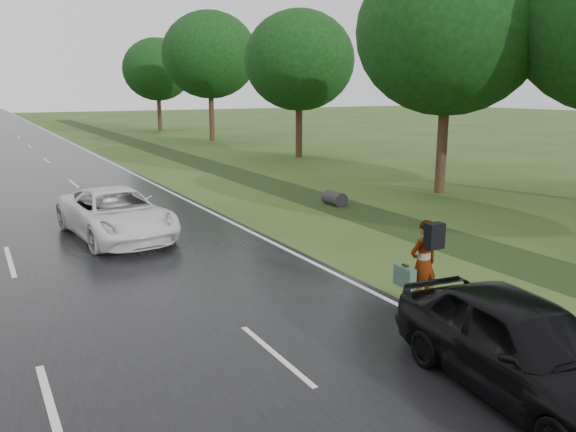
# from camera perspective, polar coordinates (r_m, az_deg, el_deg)

# --- Properties ---
(ground) EXTENTS (220.00, 220.00, 0.00)m
(ground) POSITION_cam_1_polar(r_m,az_deg,el_deg) (8.84, -22.81, -18.14)
(ground) COLOR #2E4518
(ground) RESTS_ON ground
(edge_stripe_east) EXTENTS (0.12, 180.00, 0.01)m
(edge_stripe_east) POSITION_cam_1_polar(r_m,az_deg,el_deg) (53.33, -21.77, 7.22)
(edge_stripe_east) COLOR silver
(edge_stripe_east) RESTS_ON road
(drainage_ditch) EXTENTS (2.20, 120.00, 0.56)m
(drainage_ditch) POSITION_cam_1_polar(r_m,az_deg,el_deg) (29.32, -4.90, 4.20)
(drainage_ditch) COLOR #1E3012
(drainage_ditch) RESTS_ON ground
(tree_east_b) EXTENTS (7.60, 7.60, 10.11)m
(tree_east_b) POSITION_cam_1_polar(r_m,az_deg,el_deg) (25.02, 16.03, 17.57)
(tree_east_b) COLOR #352015
(tree_east_b) RESTS_ON ground
(tree_east_c) EXTENTS (7.00, 7.00, 9.29)m
(tree_east_c) POSITION_cam_1_polar(r_m,az_deg,el_deg) (36.84, 1.15, 15.51)
(tree_east_c) COLOR #352015
(tree_east_c) RESTS_ON ground
(tree_east_d) EXTENTS (8.00, 8.00, 10.76)m
(tree_east_d) POSITION_cam_1_polar(r_m,az_deg,el_deg) (49.29, -7.95, 15.89)
(tree_east_d) COLOR #352015
(tree_east_d) RESTS_ON ground
(tree_east_f) EXTENTS (7.20, 7.20, 9.62)m
(tree_east_f) POSITION_cam_1_polar(r_m,az_deg,el_deg) (62.36, -13.13, 14.30)
(tree_east_f) COLOR #352015
(tree_east_f) RESTS_ON ground
(pedestrian) EXTENTS (0.82, 0.75, 1.84)m
(pedestrian) POSITION_cam_1_polar(r_m,az_deg,el_deg) (11.76, 13.56, -4.63)
(pedestrian) COLOR #A5998C
(pedestrian) RESTS_ON ground
(white_pickup) EXTENTS (2.90, 5.41, 1.45)m
(white_pickup) POSITION_cam_1_polar(r_m,az_deg,el_deg) (17.50, -17.08, 0.24)
(white_pickup) COLOR white
(white_pickup) RESTS_ON road
(dark_sedan) EXTENTS (2.35, 4.61, 1.50)m
(dark_sedan) POSITION_cam_1_polar(r_m,az_deg,el_deg) (8.93, 22.63, -12.08)
(dark_sedan) COLOR black
(dark_sedan) RESTS_ON road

